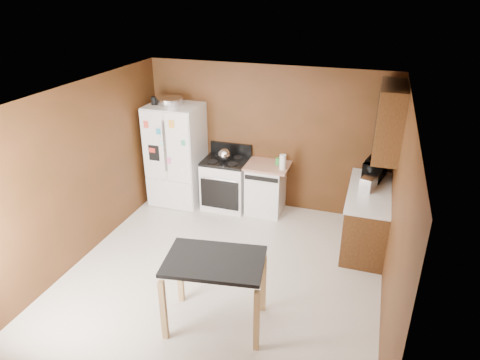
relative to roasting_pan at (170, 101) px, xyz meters
The scene contains 18 objects.
floor 3.12m from the roasting_pan, 49.55° to the right, with size 4.50×4.50×0.00m, color beige.
ceiling 2.59m from the roasting_pan, 49.55° to the right, with size 4.50×4.50×0.00m, color white.
wall_back 1.77m from the roasting_pan, 11.95° to the left, with size 4.20×4.20×0.00m, color #5A2F17.
wall_front 4.50m from the roasting_pan, 68.64° to the right, with size 4.20×4.20×0.00m, color #5A2F17.
wall_left 2.06m from the roasting_pan, 103.98° to the right, with size 4.50×4.50×0.00m, color #5A2F17.
wall_right 4.23m from the roasting_pan, 27.10° to the right, with size 4.50×4.50×0.00m, color #5A2F17.
roasting_pan is the anchor object (origin of this frame).
pen_cup 0.27m from the roasting_pan, 156.15° to the right, with size 0.09×0.09×0.13m, color black.
kettle 1.30m from the roasting_pan, ahead, with size 0.21×0.21×0.21m, color silver.
paper_towel 2.18m from the roasting_pan, ahead, with size 0.11×0.11×0.25m, color white.
green_canister 2.11m from the roasting_pan, ahead, with size 0.10×0.10×0.11m, color green.
toaster 3.52m from the roasting_pan, ahead, with size 0.17×0.28×0.21m, color silver.
microwave 3.55m from the roasting_pan, ahead, with size 0.51×0.34×0.28m, color black.
refrigerator 0.96m from the roasting_pan, 29.12° to the right, with size 0.90×0.80×1.80m.
gas_range 1.71m from the roasting_pan, ahead, with size 0.76×0.68×1.10m.
dishwasher 2.21m from the roasting_pan, ahead, with size 0.78×0.63×0.89m.
right_cabinets 3.62m from the roasting_pan, ahead, with size 0.63×1.58×2.45m.
island 3.54m from the roasting_pan, 56.26° to the right, with size 1.20×0.89×0.91m.
Camera 1 is at (1.72, -4.52, 3.69)m, focal length 32.00 mm.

